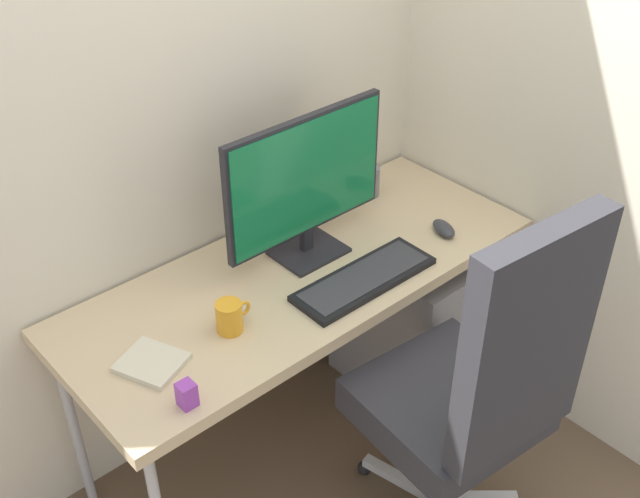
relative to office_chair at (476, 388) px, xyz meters
The scene contains 13 objects.
ground_plane 0.89m from the office_chair, 98.18° to the left, with size 8.00×8.00×0.00m, color brown.
wall_back 1.23m from the office_chair, 95.36° to the left, with size 2.91×0.04×2.80m, color beige.
wall_side_right 1.12m from the office_chair, 31.09° to the left, with size 0.04×1.99×2.80m, color beige.
desk 0.63m from the office_chair, 98.18° to the left, with size 1.52×0.60×0.73m.
office_chair is the anchor object (origin of this frame).
filing_cabinet 0.80m from the office_chair, 53.76° to the left, with size 0.42×0.50×0.59m.
monitor 0.77m from the office_chair, 90.97° to the left, with size 0.58×0.17×0.46m.
keyboard 0.47m from the office_chair, 88.21° to the left, with size 0.47×0.16×0.02m.
mouse 0.62m from the office_chair, 50.16° to the left, with size 0.06×0.11×0.04m, color #333338.
pen_holder 0.91m from the office_chair, 64.96° to the left, with size 0.08×0.08×0.17m.
notebook 0.87m from the office_chair, 139.20° to the left, with size 0.14×0.16×0.02m, color beige.
coffee_mug 0.70m from the office_chair, 127.40° to the left, with size 0.11×0.07×0.09m.
desk_clamp_accessory 0.78m from the office_chair, 149.83° to the left, with size 0.04×0.04×0.07m, color purple.
Camera 1 is at (-1.23, -1.47, 2.15)m, focal length 43.91 mm.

